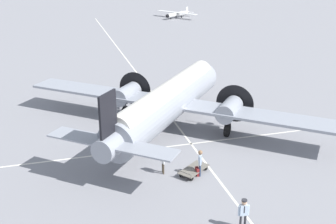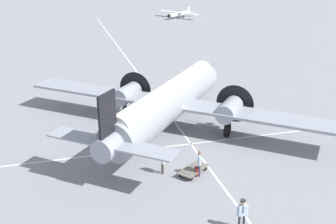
# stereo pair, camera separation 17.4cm
# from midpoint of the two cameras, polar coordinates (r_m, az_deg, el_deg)

# --- Properties ---
(ground_plane) EXTENTS (300.00, 300.00, 0.00)m
(ground_plane) POSITION_cam_midpoint_polar(r_m,az_deg,el_deg) (33.37, -0.15, -2.75)
(ground_plane) COLOR gray
(apron_line_eastwest) EXTENTS (120.00, 0.16, 0.01)m
(apron_line_eastwest) POSITION_cam_midpoint_polar(r_m,az_deg,el_deg) (33.64, 1.62, -2.54)
(apron_line_eastwest) COLOR silver
(apron_line_eastwest) RESTS_ON ground_plane
(apron_line_northsouth) EXTENTS (0.16, 120.00, 0.01)m
(apron_line_northsouth) POSITION_cam_midpoint_polar(r_m,az_deg,el_deg) (31.17, 1.09, -4.55)
(apron_line_northsouth) COLOR silver
(apron_line_northsouth) RESTS_ON ground_plane
(airliner_main) EXTENTS (20.01, 21.90, 5.92)m
(airliner_main) POSITION_cam_midpoint_polar(r_m,az_deg,el_deg) (32.78, 0.16, 1.63)
(airliner_main) COLOR #9399A3
(airliner_main) RESTS_ON ground_plane
(crew_foreground) EXTENTS (0.33, 0.59, 1.75)m
(crew_foreground) POSITION_cam_midpoint_polar(r_m,az_deg,el_deg) (22.36, 9.98, -13.03)
(crew_foreground) COLOR #2D2D33
(crew_foreground) RESTS_ON ground_plane
(passenger_boarding) EXTENTS (0.56, 0.26, 1.63)m
(passenger_boarding) POSITION_cam_midpoint_polar(r_m,az_deg,el_deg) (27.07, -0.86, -6.43)
(passenger_boarding) COLOR #473D2D
(passenger_boarding) RESTS_ON ground_plane
(ramp_agent) EXTENTS (0.58, 0.31, 1.77)m
(ramp_agent) POSITION_cam_midpoint_polar(r_m,az_deg,el_deg) (26.86, 4.19, -6.52)
(ramp_agent) COLOR navy
(ramp_agent) RESTS_ON ground_plane
(suitcase_near_door) EXTENTS (0.41, 0.19, 0.59)m
(suitcase_near_door) POSITION_cam_midpoint_polar(r_m,az_deg,el_deg) (27.23, 3.81, -8.03)
(suitcase_near_door) COLOR maroon
(suitcase_near_door) RESTS_ON ground_plane
(baggage_cart) EXTENTS (2.19, 2.40, 0.56)m
(baggage_cart) POSITION_cam_midpoint_polar(r_m,az_deg,el_deg) (27.42, 3.31, -7.79)
(baggage_cart) COLOR #6B665B
(baggage_cart) RESTS_ON ground_plane
(light_aircraft_taxiing) EXTENTS (8.72, 7.42, 1.93)m
(light_aircraft_taxiing) POSITION_cam_midpoint_polar(r_m,az_deg,el_deg) (90.25, 1.19, 13.14)
(light_aircraft_taxiing) COLOR white
(light_aircraft_taxiing) RESTS_ON ground_plane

